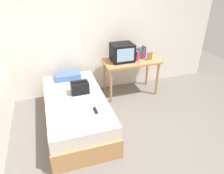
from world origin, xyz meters
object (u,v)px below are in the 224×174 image
(remote_silver, at_px, (58,93))
(handbag, at_px, (80,88))
(water_bottle, at_px, (137,56))
(picture_frame, at_px, (150,56))
(pillow, at_px, (68,75))
(magazine, at_px, (74,108))
(desk, at_px, (131,65))
(tv, at_px, (122,52))
(book_row, at_px, (141,53))
(bed, at_px, (76,111))
(remote_dark, at_px, (95,110))

(remote_silver, bearing_deg, handbag, -15.76)
(water_bottle, distance_m, picture_frame, 0.27)
(water_bottle, distance_m, pillow, 1.46)
(water_bottle, bearing_deg, magazine, -145.82)
(desk, bearing_deg, handbag, -152.92)
(handbag, xyz_separation_m, remote_silver, (-0.37, 0.11, -0.09))
(magazine, xyz_separation_m, remote_silver, (-0.19, 0.56, 0.01))
(handbag, bearing_deg, pillow, 101.19)
(tv, xyz_separation_m, book_row, (0.45, 0.04, -0.07))
(book_row, height_order, magazine, book_row)
(bed, relative_size, remote_dark, 12.82)
(tv, bearing_deg, magazine, -137.32)
(bed, height_order, tv, tv)
(book_row, xyz_separation_m, handbag, (-1.46, -0.69, -0.23))
(water_bottle, height_order, picture_frame, water_bottle)
(remote_dark, relative_size, remote_silver, 1.08)
(magazine, bearing_deg, remote_dark, -28.18)
(desk, bearing_deg, magazine, -142.39)
(water_bottle, bearing_deg, handbag, -156.84)
(picture_frame, distance_m, remote_silver, 2.01)
(picture_frame, relative_size, pillow, 0.34)
(handbag, relative_size, remote_dark, 1.92)
(tv, relative_size, pillow, 0.91)
(bed, relative_size, remote_silver, 13.89)
(remote_dark, bearing_deg, bed, 115.38)
(tv, xyz_separation_m, remote_silver, (-1.38, -0.54, -0.39))
(remote_dark, bearing_deg, remote_silver, 124.37)
(book_row, distance_m, picture_frame, 0.20)
(tv, relative_size, water_bottle, 2.13)
(book_row, xyz_separation_m, remote_silver, (-1.83, -0.58, -0.32))
(remote_dark, bearing_deg, pillow, 101.05)
(remote_silver, bearing_deg, remote_dark, -55.63)
(bed, bearing_deg, remote_silver, 138.40)
(water_bottle, xyz_separation_m, picture_frame, (0.27, -0.03, -0.02))
(bed, bearing_deg, water_bottle, 25.75)
(remote_dark, height_order, remote_silver, same)
(handbag, distance_m, magazine, 0.50)
(book_row, xyz_separation_m, remote_dark, (-1.34, -1.30, -0.32))
(book_row, height_order, remote_silver, book_row)
(water_bottle, relative_size, remote_silver, 1.43)
(pillow, bearing_deg, water_bottle, -3.43)
(handbag, distance_m, remote_dark, 0.63)
(bed, bearing_deg, remote_dark, -64.62)
(tv, height_order, picture_frame, tv)
(desk, xyz_separation_m, water_bottle, (0.10, -0.06, 0.20))
(water_bottle, bearing_deg, picture_frame, -6.90)
(desk, relative_size, handbag, 3.87)
(desk, xyz_separation_m, book_row, (0.26, 0.08, 0.21))
(tv, bearing_deg, handbag, -147.32)
(bed, distance_m, desk, 1.56)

